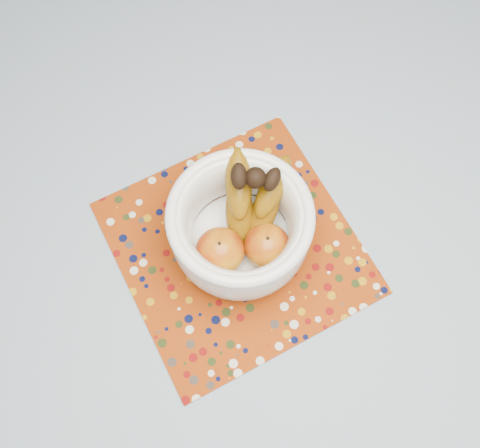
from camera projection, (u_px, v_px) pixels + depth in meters
The scene contains 4 objects.
table at pixel (300, 289), 1.01m from camera, with size 1.20×1.20×0.75m.
tablecloth at pixel (305, 276), 0.94m from camera, with size 1.32×1.32×0.01m, color slate.
placemat at pixel (236, 247), 0.95m from camera, with size 0.38×0.38×0.00m, color #882E07.
fruit_bowl at pixel (246, 222), 0.88m from camera, with size 0.24×0.24×0.18m.
Camera 1 is at (-0.12, -0.26, 1.66)m, focal length 42.00 mm.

